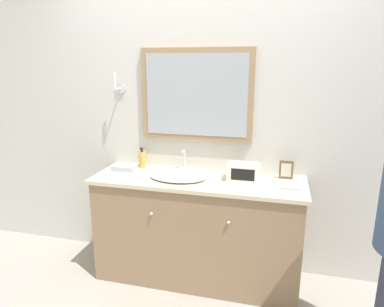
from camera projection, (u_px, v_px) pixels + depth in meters
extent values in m
plane|color=#9E998E|center=(188.00, 298.00, 2.63)|extent=(14.00, 14.00, 0.00)
cube|color=silver|center=(206.00, 122.00, 2.87)|extent=(8.00, 0.06, 2.55)
cube|color=#997A56|center=(196.00, 95.00, 2.79)|extent=(0.93, 0.04, 0.75)
cube|color=#9EA8B2|center=(196.00, 95.00, 2.77)|extent=(0.84, 0.01, 0.66)
cylinder|color=silver|center=(120.00, 89.00, 2.95)|extent=(0.09, 0.01, 0.09)
cylinder|color=silver|center=(118.00, 89.00, 2.90)|extent=(0.02, 0.10, 0.02)
cylinder|color=white|center=(114.00, 81.00, 2.84)|extent=(0.02, 0.02, 0.14)
cube|color=#937556|center=(197.00, 231.00, 2.80)|extent=(1.62, 0.52, 0.84)
cube|color=beige|center=(198.00, 180.00, 2.69)|extent=(1.67, 0.55, 0.03)
sphere|color=silver|center=(151.00, 214.00, 2.56)|extent=(0.02, 0.02, 0.02)
sphere|color=silver|center=(229.00, 223.00, 2.42)|extent=(0.02, 0.02, 0.02)
ellipsoid|color=white|center=(178.00, 176.00, 2.70)|extent=(0.45, 0.32, 0.03)
cylinder|color=silver|center=(184.00, 170.00, 2.87)|extent=(0.06, 0.06, 0.03)
cylinder|color=silver|center=(184.00, 159.00, 2.84)|extent=(0.02, 0.02, 0.15)
cylinder|color=silver|center=(183.00, 152.00, 2.79)|extent=(0.02, 0.07, 0.02)
cylinder|color=white|center=(176.00, 167.00, 2.88)|extent=(0.06, 0.02, 0.02)
cylinder|color=white|center=(193.00, 168.00, 2.84)|extent=(0.05, 0.02, 0.02)
cylinder|color=gold|center=(142.00, 160.00, 2.97)|extent=(0.06, 0.06, 0.14)
cylinder|color=black|center=(142.00, 150.00, 2.95)|extent=(0.02, 0.02, 0.04)
cube|color=black|center=(141.00, 148.00, 2.93)|extent=(0.02, 0.03, 0.01)
cube|color=white|center=(244.00, 172.00, 2.63)|extent=(0.25, 0.15, 0.13)
cube|color=black|center=(243.00, 175.00, 2.57)|extent=(0.18, 0.01, 0.09)
cube|color=brown|center=(286.00, 170.00, 2.66)|extent=(0.11, 0.01, 0.15)
cube|color=beige|center=(286.00, 170.00, 2.65)|extent=(0.08, 0.00, 0.11)
cube|color=#A8B7C6|center=(124.00, 168.00, 2.89)|extent=(0.19, 0.13, 0.04)
cube|color=#ADADB2|center=(290.00, 187.00, 2.49)|extent=(0.14, 0.10, 0.01)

